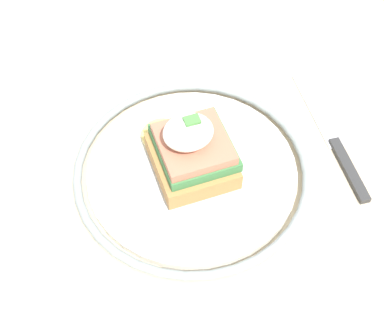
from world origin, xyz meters
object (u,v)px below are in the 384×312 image
fork (36,211)px  plate (192,170)px  sandwich (191,150)px  knife (335,143)px

fork → plate: bearing=-2.9°
sandwich → knife: (0.17, -0.02, -0.04)m
sandwich → fork: 0.18m
plate → knife: 0.17m
fork → sandwich: bearing=-2.4°
knife → plate: bearing=174.8°
sandwich → fork: bearing=177.6°
sandwich → knife: bearing=-5.7°
sandwich → knife: sandwich is taller
plate → sandwich: (-0.00, 0.00, 0.04)m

